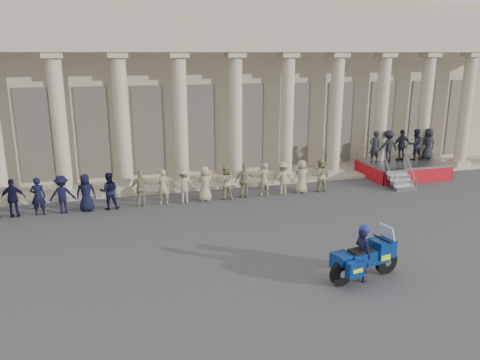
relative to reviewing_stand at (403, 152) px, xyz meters
The scene contains 6 objects.
ground 12.54m from the reviewing_stand, 144.24° to the right, with size 90.00×90.00×0.00m, color #39393B.
building 12.98m from the reviewing_stand, 143.63° to the left, with size 40.00×12.50×9.00m.
officer_rank 15.01m from the reviewing_stand, behind, with size 20.13×0.59×1.55m.
reviewing_stand is the anchor object (origin of this frame).
motorcycle 12.57m from the reviewing_stand, 128.83° to the right, with size 2.34×1.12×1.52m.
rider 12.66m from the reviewing_stand, 129.21° to the right, with size 0.48×0.64×1.68m.
Camera 1 is at (-4.50, -13.23, 6.24)m, focal length 35.00 mm.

